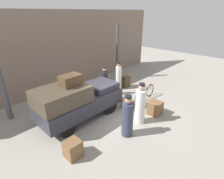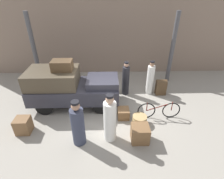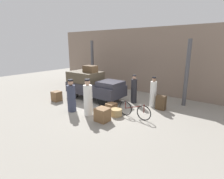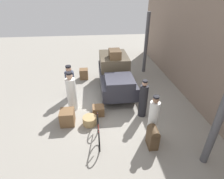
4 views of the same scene
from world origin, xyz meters
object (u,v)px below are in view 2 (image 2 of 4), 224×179
object	(u,v)px
porter_standing_middle	(78,125)
porter_lifting_near_truck	(126,80)
suitcase_black_upright	(123,113)
porter_carrying_trunk	(110,120)
truck	(70,86)
bicycle	(159,110)
trunk_large_brown	(23,125)
trunk_barrel_dark	(161,87)
wicker_basket	(140,120)
conductor_in_dark_uniform	(150,79)
trunk_on_truck_roof	(62,65)
trunk_wicker_pale	(140,134)

from	to	relation	value
porter_standing_middle	porter_lifting_near_truck	xyz separation A→B (m)	(1.85, 3.13, 0.01)
porter_lifting_near_truck	suitcase_black_upright	distance (m)	1.96
porter_carrying_trunk	truck	bearing A→B (deg)	128.19
bicycle	trunk_large_brown	world-z (taller)	bicycle
porter_standing_middle	truck	bearing A→B (deg)	105.52
porter_standing_middle	trunk_barrel_dark	size ratio (longest dim) A/B	2.11
suitcase_black_upright	wicker_basket	bearing A→B (deg)	-32.21
conductor_in_dark_uniform	trunk_on_truck_roof	xyz separation A→B (m)	(-3.88, -0.89, 1.12)
porter_standing_middle	conductor_in_dark_uniform	distance (m)	4.39
porter_lifting_near_truck	bicycle	bearing A→B (deg)	-58.83
bicycle	wicker_basket	bearing A→B (deg)	-158.36
trunk_barrel_dark	trunk_wicker_pale	xyz separation A→B (m)	(-1.52, -3.00, -0.12)
porter_standing_middle	trunk_wicker_pale	size ratio (longest dim) A/B	2.75
trunk_barrel_dark	trunk_wicker_pale	world-z (taller)	trunk_barrel_dark
conductor_in_dark_uniform	trunk_large_brown	distance (m)	5.78
bicycle	trunk_large_brown	distance (m)	5.14
bicycle	suitcase_black_upright	distance (m)	1.42
trunk_barrel_dark	trunk_on_truck_roof	size ratio (longest dim) A/B	0.98
porter_standing_middle	suitcase_black_upright	bearing A→B (deg)	38.47
suitcase_black_upright	trunk_barrel_dark	bearing A→B (deg)	41.49
trunk_wicker_pale	trunk_on_truck_roof	bearing A→B (deg)	142.02
porter_lifting_near_truck	conductor_in_dark_uniform	size ratio (longest dim) A/B	0.99
wicker_basket	porter_lifting_near_truck	bearing A→B (deg)	98.78
wicker_basket	trunk_large_brown	xyz separation A→B (m)	(-4.28, -0.34, 0.13)
conductor_in_dark_uniform	wicker_basket	bearing A→B (deg)	-110.53
porter_carrying_trunk	trunk_large_brown	xyz separation A→B (m)	(-3.13, 0.40, -0.52)
trunk_on_truck_roof	bicycle	bearing A→B (deg)	-15.45
porter_lifting_near_truck	porter_carrying_trunk	size ratio (longest dim) A/B	0.93
trunk_large_brown	trunk_barrel_dark	bearing A→B (deg)	23.49
suitcase_black_upright	trunk_wicker_pale	xyz separation A→B (m)	(0.46, -1.25, 0.10)
suitcase_black_upright	trunk_wicker_pale	distance (m)	1.33
truck	wicker_basket	bearing A→B (deg)	-26.08
bicycle	wicker_basket	distance (m)	0.89
porter_lifting_near_truck	conductor_in_dark_uniform	world-z (taller)	conductor_in_dark_uniform
suitcase_black_upright	trunk_on_truck_roof	world-z (taller)	trunk_on_truck_roof
bicycle	conductor_in_dark_uniform	bearing A→B (deg)	88.86
bicycle	conductor_in_dark_uniform	world-z (taller)	conductor_in_dark_uniform
bicycle	conductor_in_dark_uniform	xyz separation A→B (m)	(0.04, 1.95, 0.41)
conductor_in_dark_uniform	trunk_barrel_dark	bearing A→B (deg)	-15.28
suitcase_black_upright	trunk_on_truck_roof	size ratio (longest dim) A/B	0.61
conductor_in_dark_uniform	trunk_on_truck_roof	bearing A→B (deg)	-167.16
truck	trunk_barrel_dark	bearing A→B (deg)	9.97
truck	porter_lifting_near_truck	world-z (taller)	truck
porter_standing_middle	trunk_barrel_dark	xyz separation A→B (m)	(3.58, 3.02, -0.33)
conductor_in_dark_uniform	trunk_on_truck_roof	world-z (taller)	trunk_on_truck_roof
truck	trunk_large_brown	size ratio (longest dim) A/B	6.28
suitcase_black_upright	trunk_large_brown	bearing A→B (deg)	-169.06
bicycle	trunk_wicker_pale	bearing A→B (deg)	-128.50
porter_carrying_trunk	trunk_barrel_dark	bearing A→B (deg)	48.45
truck	porter_carrying_trunk	size ratio (longest dim) A/B	2.10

